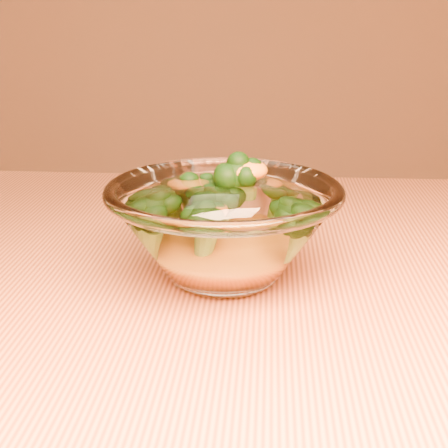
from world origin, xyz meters
name	(u,v)px	position (x,y,z in m)	size (l,w,h in m)	color
table	(184,395)	(0.00, 0.00, 0.65)	(1.20, 0.80, 0.75)	#CF6F3E
glass_bowl	(224,229)	(0.03, 0.04, 0.80)	(0.21, 0.21, 0.09)	white
cheese_sauce	(224,249)	(0.03, 0.04, 0.78)	(0.10, 0.10, 0.03)	orange
broccoli_heap	(214,208)	(0.02, 0.05, 0.81)	(0.15, 0.12, 0.08)	black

